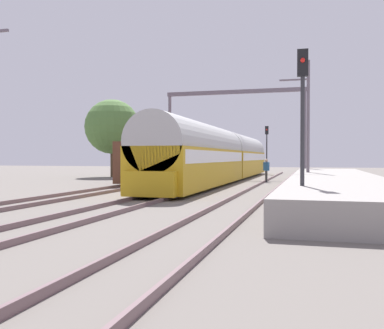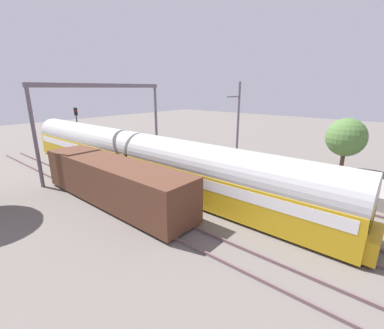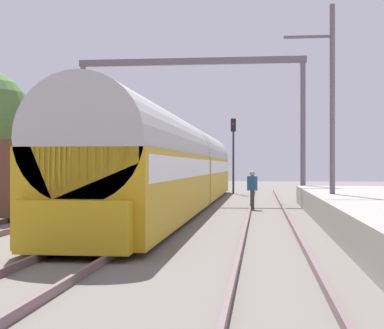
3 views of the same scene
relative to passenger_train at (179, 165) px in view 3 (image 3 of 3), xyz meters
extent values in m
plane|color=#6A635D|center=(0.00, -11.86, -1.97)|extent=(120.00, 120.00, 0.00)
cube|color=#6D5458|center=(-3.36, -11.86, -1.89)|extent=(0.08, 60.00, 0.16)
cube|color=#6D5458|center=(-0.72, -11.86, -1.89)|extent=(0.08, 60.00, 0.16)
cube|color=#6D5458|center=(0.72, -11.86, -1.89)|extent=(0.08, 60.00, 0.16)
cube|color=#6D5458|center=(3.36, -11.86, -1.89)|extent=(0.08, 60.00, 0.16)
cube|color=#6D5458|center=(4.79, -11.86, -1.89)|extent=(0.08, 60.00, 0.16)
cube|color=gold|center=(0.00, -8.13, -0.71)|extent=(2.90, 16.00, 2.20)
cube|color=white|center=(0.00, -8.13, -0.08)|extent=(2.93, 15.36, 0.64)
cylinder|color=#B1B1B1|center=(0.00, -8.13, 0.59)|extent=(2.84, 16.00, 2.84)
cube|color=gold|center=(0.00, 8.22, -0.71)|extent=(2.90, 16.00, 2.20)
cube|color=white|center=(0.00, 8.22, -0.08)|extent=(2.93, 15.36, 0.64)
cylinder|color=#B1B1B1|center=(0.00, 8.22, 0.59)|extent=(2.84, 16.00, 2.84)
cube|color=gold|center=(0.00, -16.38, -1.26)|extent=(2.40, 0.50, 1.10)
cube|color=#563323|center=(-4.07, -2.13, -0.46)|extent=(2.80, 13.00, 2.70)
cube|color=black|center=(-4.07, -2.13, -1.76)|extent=(2.52, 11.96, 0.10)
cylinder|color=#393939|center=(3.44, -1.20, -1.55)|extent=(0.24, 0.24, 0.85)
cube|color=#285684|center=(3.44, -1.20, -0.80)|extent=(0.46, 0.38, 0.64)
sphere|color=tan|center=(3.44, -1.20, -0.36)|extent=(0.24, 0.24, 0.24)
cylinder|color=#2D2D33|center=(1.92, 14.09, 0.20)|extent=(0.14, 0.14, 4.35)
cube|color=black|center=(1.92, 14.09, 2.82)|extent=(0.36, 0.20, 0.90)
sphere|color=red|center=(1.92, 13.97, 2.89)|extent=(0.16, 0.16, 0.16)
cylinder|color=slate|center=(-6.07, 4.67, 1.78)|extent=(0.28, 0.28, 7.50)
cylinder|color=slate|center=(6.07, 4.67, 1.78)|extent=(0.28, 0.28, 7.50)
cube|color=slate|center=(0.00, 4.67, 5.71)|extent=(12.55, 0.24, 0.36)
cylinder|color=slate|center=(6.47, -5.27, 2.03)|extent=(0.20, 0.20, 8.00)
cube|color=slate|center=(5.57, -5.27, 4.83)|extent=(1.80, 0.10, 0.10)
camera|label=1|loc=(6.77, -33.87, -0.11)|focal=40.79mm
camera|label=2|loc=(-13.24, -16.73, 5.49)|focal=24.46mm
camera|label=3|loc=(3.80, -28.42, -0.01)|focal=56.89mm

